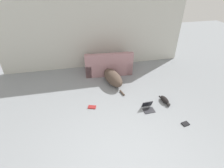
{
  "coord_description": "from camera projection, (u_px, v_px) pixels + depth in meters",
  "views": [
    {
      "loc": [
        -0.71,
        -1.79,
        3.17
      ],
      "look_at": [
        0.15,
        2.17,
        0.54
      ],
      "focal_mm": 28.0,
      "sensor_mm": 36.0,
      "label": 1
    }
  ],
  "objects": [
    {
      "name": "cat",
      "position": [
        165.0,
        100.0,
        4.98
      ],
      "size": [
        0.2,
        0.53,
        0.14
      ],
      "rotation": [
        0.0,
        0.0,
        4.82
      ],
      "color": "black",
      "rests_on": "ground_plane"
    },
    {
      "name": "book_black",
      "position": [
        185.0,
        124.0,
        4.29
      ],
      "size": [
        0.2,
        0.16,
        0.02
      ],
      "rotation": [
        0.0,
        0.0,
        0.2
      ],
      "color": "black",
      "rests_on": "ground_plane"
    },
    {
      "name": "book_red",
      "position": [
        92.0,
        107.0,
        4.81
      ],
      "size": [
        0.24,
        0.19,
        0.02
      ],
      "rotation": [
        0.0,
        0.0,
        -0.31
      ],
      "color": "maroon",
      "rests_on": "ground_plane"
    },
    {
      "name": "wall_back",
      "position": [
        95.0,
        30.0,
        6.2
      ],
      "size": [
        6.77,
        0.06,
        2.8
      ],
      "color": "beige",
      "rests_on": "ground_plane"
    },
    {
      "name": "laptop_open",
      "position": [
        148.0,
        107.0,
        4.73
      ],
      "size": [
        0.31,
        0.3,
        0.22
      ],
      "rotation": [
        0.0,
        0.0,
        0.04
      ],
      "color": "#2D2D33",
      "rests_on": "ground_plane"
    },
    {
      "name": "couch",
      "position": [
        108.0,
        65.0,
        6.36
      ],
      "size": [
        1.71,
        0.91,
        0.85
      ],
      "rotation": [
        0.0,
        0.0,
        3.07
      ],
      "color": "#A3757A",
      "rests_on": "ground_plane"
    },
    {
      "name": "dog",
      "position": [
        112.0,
        77.0,
        5.81
      ],
      "size": [
        0.67,
        1.55,
        0.43
      ],
      "rotation": [
        0.0,
        0.0,
        1.8
      ],
      "color": "#4C3D33",
      "rests_on": "ground_plane"
    }
  ]
}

